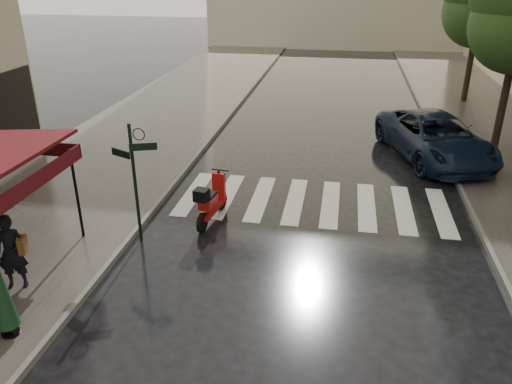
% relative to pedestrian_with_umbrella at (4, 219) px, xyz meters
% --- Properties ---
extents(ground, '(120.00, 120.00, 0.00)m').
position_rel_pedestrian_with_umbrella_xyz_m(ground, '(2.96, -0.48, -1.76)').
color(ground, black).
rests_on(ground, ground).
extents(sidewalk_near, '(6.00, 60.00, 0.12)m').
position_rel_pedestrian_with_umbrella_xyz_m(sidewalk_near, '(-1.54, 11.52, -1.70)').
color(sidewalk_near, '#38332D').
rests_on(sidewalk_near, ground).
extents(curb_near, '(0.12, 60.00, 0.16)m').
position_rel_pedestrian_with_umbrella_xyz_m(curb_near, '(1.51, 11.52, -1.68)').
color(curb_near, '#595651').
rests_on(curb_near, ground).
extents(curb_far, '(0.12, 60.00, 0.16)m').
position_rel_pedestrian_with_umbrella_xyz_m(curb_far, '(10.41, 11.52, -1.68)').
color(curb_far, '#595651').
rests_on(curb_far, ground).
extents(crosswalk, '(7.85, 3.20, 0.01)m').
position_rel_pedestrian_with_umbrella_xyz_m(crosswalk, '(5.94, 5.52, -1.75)').
color(crosswalk, silver).
rests_on(crosswalk, ground).
extents(signpost, '(1.17, 0.29, 3.10)m').
position_rel_pedestrian_with_umbrella_xyz_m(signpost, '(1.77, 2.52, 0.08)').
color(signpost, black).
rests_on(signpost, ground).
extents(pedestrian_with_umbrella, '(1.26, 1.27, 2.46)m').
position_rel_pedestrian_with_umbrella_xyz_m(pedestrian_with_umbrella, '(0.00, 0.00, 0.00)').
color(pedestrian_with_umbrella, black).
rests_on(pedestrian_with_umbrella, sidewalk_near).
extents(scooter, '(0.63, 1.92, 1.26)m').
position_rel_pedestrian_with_umbrella_xyz_m(scooter, '(3.28, 3.84, -1.17)').
color(scooter, black).
rests_on(scooter, ground).
extents(parked_car, '(4.28, 6.26, 1.59)m').
position_rel_pedestrian_with_umbrella_xyz_m(parked_car, '(9.96, 9.99, -0.96)').
color(parked_car, black).
rests_on(parked_car, ground).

